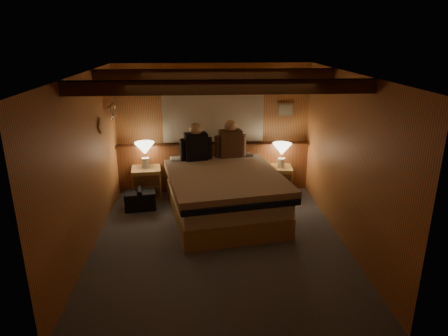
{
  "coord_description": "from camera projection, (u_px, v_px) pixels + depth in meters",
  "views": [
    {
      "loc": [
        -0.27,
        -5.22,
        2.89
      ],
      "look_at": [
        0.09,
        0.4,
        0.99
      ],
      "focal_mm": 32.0,
      "sensor_mm": 36.0,
      "label": 1
    }
  ],
  "objects": [
    {
      "name": "curtain_window",
      "position": [
        213.0,
        112.0,
        7.3
      ],
      "size": [
        2.18,
        0.09,
        1.11
      ],
      "color": "#492A12",
      "rests_on": "wall_back"
    },
    {
      "name": "nightstand_right",
      "position": [
        278.0,
        180.0,
        7.52
      ],
      "size": [
        0.52,
        0.48,
        0.54
      ],
      "rotation": [
        0.0,
        0.0,
        -0.08
      ],
      "color": "tan",
      "rests_on": "floor"
    },
    {
      "name": "person_left",
      "position": [
        196.0,
        145.0,
        7.0
      ],
      "size": [
        0.56,
        0.3,
        0.7
      ],
      "rotation": [
        0.0,
        0.0,
        0.2
      ],
      "color": "black",
      "rests_on": "bed"
    },
    {
      "name": "lamp_right",
      "position": [
        282.0,
        151.0,
        7.31
      ],
      "size": [
        0.35,
        0.35,
        0.46
      ],
      "color": "silver",
      "rests_on": "nightstand_right"
    },
    {
      "name": "wall_right",
      "position": [
        347.0,
        161.0,
        5.6
      ],
      "size": [
        0.0,
        4.2,
        4.2
      ],
      "primitive_type": "plane",
      "rotation": [
        1.57,
        0.0,
        -1.57
      ],
      "color": "#D3884B",
      "rests_on": "floor"
    },
    {
      "name": "duffel_bag",
      "position": [
        140.0,
        200.0,
        6.89
      ],
      "size": [
        0.56,
        0.39,
        0.38
      ],
      "rotation": [
        0.0,
        0.0,
        0.14
      ],
      "color": "black",
      "rests_on": "floor"
    },
    {
      "name": "wall_back",
      "position": [
        213.0,
        129.0,
        7.47
      ],
      "size": [
        3.6,
        0.0,
        3.6
      ],
      "primitive_type": "plane",
      "rotation": [
        1.57,
        0.0,
        0.0
      ],
      "color": "#D3884B",
      "rests_on": "floor"
    },
    {
      "name": "wall_left",
      "position": [
        86.0,
        166.0,
        5.38
      ],
      "size": [
        0.0,
        4.2,
        4.2
      ],
      "primitive_type": "plane",
      "rotation": [
        1.57,
        0.0,
        1.57
      ],
      "color": "#D3884B",
      "rests_on": "floor"
    },
    {
      "name": "ceiling",
      "position": [
        219.0,
        74.0,
        5.1
      ],
      "size": [
        4.2,
        4.2,
        0.0
      ],
      "primitive_type": "plane",
      "rotation": [
        3.14,
        0.0,
        0.0
      ],
      "color": "tan",
      "rests_on": "wall_back"
    },
    {
      "name": "nightstand_left",
      "position": [
        147.0,
        183.0,
        7.35
      ],
      "size": [
        0.56,
        0.52,
        0.57
      ],
      "rotation": [
        0.0,
        0.0,
        0.11
      ],
      "color": "tan",
      "rests_on": "floor"
    },
    {
      "name": "bed",
      "position": [
        224.0,
        193.0,
        6.57
      ],
      "size": [
        2.06,
        2.51,
        0.77
      ],
      "rotation": [
        0.0,
        0.0,
        0.17
      ],
      "color": "tan",
      "rests_on": "floor"
    },
    {
      "name": "wainscot",
      "position": [
        214.0,
        166.0,
        7.64
      ],
      "size": [
        3.6,
        0.23,
        0.94
      ],
      "color": "brown",
      "rests_on": "wall_back"
    },
    {
      "name": "floor",
      "position": [
        219.0,
        241.0,
        5.87
      ],
      "size": [
        4.2,
        4.2,
        0.0
      ],
      "primitive_type": "plane",
      "color": "#4A4F57",
      "rests_on": "ground"
    },
    {
      "name": "coat_rail",
      "position": [
        112.0,
        110.0,
        6.72
      ],
      "size": [
        0.05,
        0.55,
        0.24
      ],
      "color": "silver",
      "rests_on": "wall_left"
    },
    {
      "name": "ceiling_beams",
      "position": [
        218.0,
        80.0,
        5.27
      ],
      "size": [
        3.6,
        1.65,
        0.16
      ],
      "color": "#492A12",
      "rests_on": "ceiling"
    },
    {
      "name": "lamp_left",
      "position": [
        145.0,
        150.0,
        7.2
      ],
      "size": [
        0.36,
        0.36,
        0.47
      ],
      "color": "silver",
      "rests_on": "nightstand_left"
    },
    {
      "name": "wall_front",
      "position": [
        231.0,
        236.0,
        3.5
      ],
      "size": [
        3.6,
        0.0,
        3.6
      ],
      "primitive_type": "plane",
      "rotation": [
        -1.57,
        0.0,
        0.0
      ],
      "color": "#D3884B",
      "rests_on": "floor"
    },
    {
      "name": "person_right",
      "position": [
        230.0,
        142.0,
        7.19
      ],
      "size": [
        0.57,
        0.29,
        0.71
      ],
      "rotation": [
        0.0,
        0.0,
        0.17
      ],
      "color": "#482E1C",
      "rests_on": "bed"
    },
    {
      "name": "framed_print",
      "position": [
        285.0,
        110.0,
        7.42
      ],
      "size": [
        0.3,
        0.04,
        0.25
      ],
      "color": "#AA7D55",
      "rests_on": "wall_back"
    }
  ]
}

